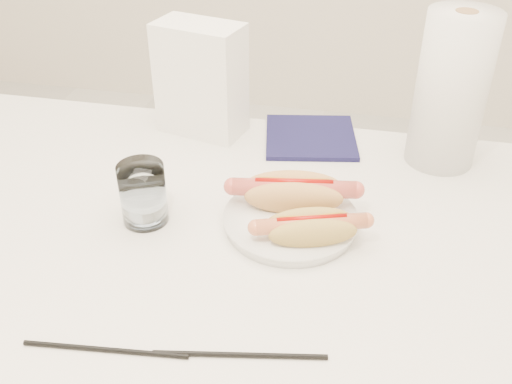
% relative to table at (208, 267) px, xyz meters
% --- Properties ---
extents(table, '(1.20, 0.80, 0.75)m').
position_rel_table_xyz_m(table, '(0.00, 0.00, 0.00)').
color(table, white).
rests_on(table, ground).
extents(plate, '(0.25, 0.25, 0.02)m').
position_rel_table_xyz_m(plate, '(0.12, 0.05, 0.07)').
color(plate, white).
rests_on(plate, table).
extents(hotdog_left, '(0.19, 0.10, 0.05)m').
position_rel_table_xyz_m(hotdog_left, '(0.12, 0.09, 0.10)').
color(hotdog_left, tan).
rests_on(hotdog_left, plate).
extents(hotdog_right, '(0.16, 0.10, 0.04)m').
position_rel_table_xyz_m(hotdog_right, '(0.16, 0.01, 0.10)').
color(hotdog_right, tan).
rests_on(hotdog_right, plate).
extents(water_glass, '(0.07, 0.07, 0.10)m').
position_rel_table_xyz_m(water_glass, '(-0.10, 0.02, 0.11)').
color(water_glass, silver).
rests_on(water_glass, table).
extents(chopstick_near, '(0.20, 0.03, 0.01)m').
position_rel_table_xyz_m(chopstick_near, '(-0.06, -0.24, 0.06)').
color(chopstick_near, black).
rests_on(chopstick_near, table).
extents(chopstick_far, '(0.21, 0.04, 0.01)m').
position_rel_table_xyz_m(chopstick_far, '(0.10, -0.21, 0.06)').
color(chopstick_far, black).
rests_on(chopstick_far, table).
extents(napkin_box, '(0.18, 0.13, 0.21)m').
position_rel_table_xyz_m(napkin_box, '(-0.10, 0.33, 0.17)').
color(napkin_box, white).
rests_on(napkin_box, table).
extents(navy_napkin, '(0.20, 0.20, 0.01)m').
position_rel_table_xyz_m(navy_napkin, '(0.11, 0.34, 0.06)').
color(navy_napkin, '#131239').
rests_on(navy_napkin, table).
extents(paper_towel_roll, '(0.15, 0.15, 0.27)m').
position_rel_table_xyz_m(paper_towel_roll, '(0.35, 0.31, 0.20)').
color(paper_towel_roll, white).
rests_on(paper_towel_roll, table).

